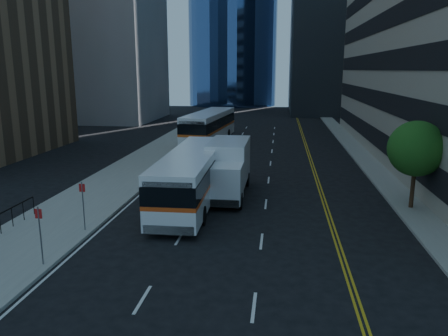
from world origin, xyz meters
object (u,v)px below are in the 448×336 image
Objects in this scene: bus_rear at (209,126)px; box_truck at (227,168)px; street_tree at (416,149)px; bus_front at (192,176)px.

bus_rear is 1.89× the size of box_truck.
street_tree is at bearing -49.33° from bus_rear.
bus_rear is (-2.60, 22.63, 0.14)m from bus_front.
box_truck is at bearing 47.26° from bus_front.
bus_rear reaches higher than box_truck.
bus_front is (-13.00, -0.42, -1.89)m from street_tree.
bus_front is 1.72× the size of box_truck.
bus_front is at bearing -77.87° from bus_rear.
street_tree is 0.70× the size of box_truck.
box_truck is at bearing 171.39° from street_tree.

